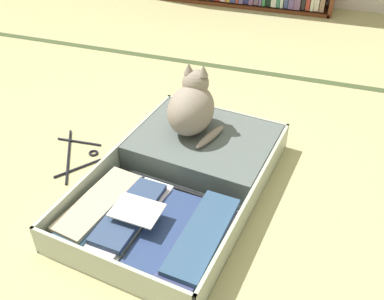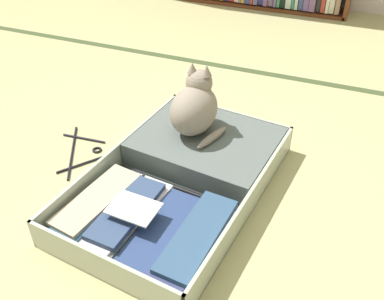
{
  "view_description": "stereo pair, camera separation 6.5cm",
  "coord_description": "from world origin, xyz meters",
  "views": [
    {
      "loc": [
        0.48,
        -1.1,
        1.13
      ],
      "look_at": [
        0.07,
        0.1,
        0.18
      ],
      "focal_mm": 40.39,
      "sensor_mm": 36.0,
      "label": 1
    },
    {
      "loc": [
        0.54,
        -1.07,
        1.13
      ],
      "look_at": [
        0.07,
        0.1,
        0.18
      ],
      "focal_mm": 40.39,
      "sensor_mm": 36.0,
      "label": 2
    }
  ],
  "objects": [
    {
      "name": "tatami_border",
      "position": [
        0.0,
        1.14,
        0.0
      ],
      "size": [
        4.8,
        0.05,
        0.0
      ],
      "color": "#3E4C2B",
      "rests_on": "ground_plane"
    },
    {
      "name": "black_cat",
      "position": [
        0.0,
        0.32,
        0.22
      ],
      "size": [
        0.23,
        0.26,
        0.28
      ],
      "color": "gray",
      "rests_on": "open_suitcase"
    },
    {
      "name": "open_suitcase",
      "position": [
        0.05,
        0.11,
        0.05
      ],
      "size": [
        0.69,
        0.99,
        0.12
      ],
      "color": "#B4BBA5",
      "rests_on": "ground_plane"
    },
    {
      "name": "ground_plane",
      "position": [
        0.0,
        0.0,
        0.0
      ],
      "size": [
        10.0,
        10.0,
        0.0
      ],
      "primitive_type": "plane",
      "color": "tan"
    },
    {
      "name": "clothes_hanger",
      "position": [
        -0.46,
        0.13,
        0.0
      ],
      "size": [
        0.26,
        0.33,
        0.01
      ],
      "color": "black",
      "rests_on": "ground_plane"
    }
  ]
}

